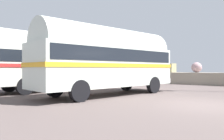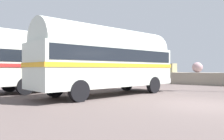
# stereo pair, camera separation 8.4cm
# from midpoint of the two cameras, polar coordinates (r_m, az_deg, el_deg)

# --- Properties ---
(ground) EXTENTS (32.00, 26.00, 0.02)m
(ground) POSITION_cam_midpoint_polar(r_m,az_deg,el_deg) (9.63, 22.67, -8.34)
(ground) COLOR #534845
(vintage_coach) EXTENTS (4.08, 8.89, 3.70)m
(vintage_coach) POSITION_cam_midpoint_polar(r_m,az_deg,el_deg) (12.18, -0.87, 3.13)
(vintage_coach) COLOR black
(vintage_coach) RESTS_ON ground
(second_coach) EXTENTS (3.67, 8.85, 3.70)m
(second_coach) POSITION_cam_midpoint_polar(r_m,az_deg,el_deg) (15.27, -13.97, 2.55)
(second_coach) COLOR black
(second_coach) RESTS_ON ground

